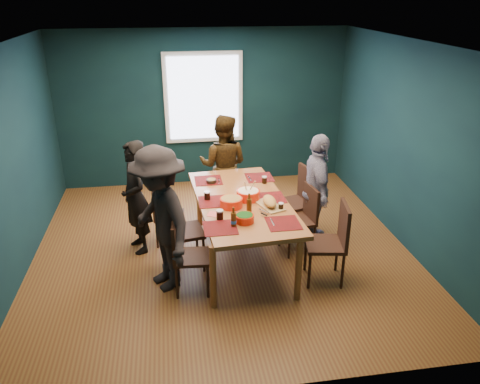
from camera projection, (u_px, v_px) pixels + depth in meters
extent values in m
cube|color=brown|center=(222.00, 248.00, 6.43)|extent=(5.00, 5.00, 0.01)
cube|color=beige|center=(218.00, 43.00, 5.35)|extent=(5.00, 5.00, 0.01)
cube|color=#0E2C2F|center=(11.00, 166.00, 5.53)|extent=(0.01, 5.00, 2.70)
cube|color=#0E2C2F|center=(406.00, 146.00, 6.24)|extent=(0.01, 5.00, 2.70)
cube|color=#0E2C2F|center=(204.00, 109.00, 8.15)|extent=(5.00, 0.01, 2.70)
cube|color=#0E2C2F|center=(258.00, 259.00, 3.62)|extent=(5.00, 0.01, 2.70)
cube|color=silver|center=(203.00, 98.00, 8.04)|extent=(1.35, 0.06, 1.55)
cube|color=#A16230|center=(242.00, 202.00, 5.90)|extent=(1.23, 2.25, 0.05)
cylinder|color=#A16230|center=(213.00, 277.00, 5.09)|extent=(0.08, 0.08, 0.77)
cylinder|color=#A16230|center=(299.00, 270.00, 5.23)|extent=(0.08, 0.08, 0.77)
cylinder|color=#A16230|center=(199.00, 201.00, 6.91)|extent=(0.08, 0.08, 0.77)
cylinder|color=#A16230|center=(263.00, 197.00, 7.05)|extent=(0.08, 0.08, 0.77)
cube|color=black|center=(169.00, 216.00, 6.43)|extent=(0.42, 0.42, 0.04)
cube|color=black|center=(155.00, 201.00, 6.33)|extent=(0.08, 0.38, 0.42)
cylinder|color=black|center=(157.00, 235.00, 6.36)|extent=(0.03, 0.03, 0.39)
cylinder|color=black|center=(181.00, 235.00, 6.37)|extent=(0.03, 0.03, 0.39)
cylinder|color=black|center=(160.00, 224.00, 6.66)|extent=(0.03, 0.03, 0.39)
cylinder|color=black|center=(183.00, 224.00, 6.67)|extent=(0.03, 0.03, 0.39)
cube|color=black|center=(184.00, 232.00, 5.82)|extent=(0.53, 0.53, 0.04)
cube|color=black|center=(166.00, 214.00, 5.66)|extent=(0.11, 0.46, 0.50)
cylinder|color=black|center=(172.00, 260.00, 5.70)|extent=(0.04, 0.04, 0.47)
cylinder|color=black|center=(204.00, 255.00, 5.81)|extent=(0.04, 0.04, 0.47)
cylinder|color=black|center=(167.00, 245.00, 6.04)|extent=(0.04, 0.04, 0.47)
cylinder|color=black|center=(197.00, 240.00, 6.15)|extent=(0.04, 0.04, 0.47)
cube|color=black|center=(192.00, 257.00, 5.38)|extent=(0.44, 0.44, 0.04)
cube|color=black|center=(175.00, 239.00, 5.27)|extent=(0.07, 0.41, 0.45)
cylinder|color=black|center=(177.00, 283.00, 5.30)|extent=(0.03, 0.03, 0.42)
cylinder|color=black|center=(208.00, 282.00, 5.32)|extent=(0.03, 0.03, 0.42)
cylinder|color=black|center=(178.00, 266.00, 5.62)|extent=(0.03, 0.03, 0.42)
cylinder|color=black|center=(208.00, 265.00, 5.64)|extent=(0.03, 0.03, 0.42)
cube|color=black|center=(294.00, 204.00, 6.61)|extent=(0.55, 0.55, 0.04)
cube|color=black|center=(307.00, 184.00, 6.58)|extent=(0.15, 0.45, 0.49)
cylinder|color=black|center=(288.00, 228.00, 6.48)|extent=(0.03, 0.03, 0.46)
cylinder|color=black|center=(311.00, 223.00, 6.62)|extent=(0.03, 0.03, 0.46)
cylinder|color=black|center=(275.00, 216.00, 6.81)|extent=(0.03, 0.03, 0.46)
cylinder|color=black|center=(298.00, 212.00, 6.95)|extent=(0.03, 0.03, 0.46)
cube|color=black|center=(297.00, 221.00, 6.21)|extent=(0.47, 0.47, 0.04)
cube|color=black|center=(311.00, 202.00, 6.16)|extent=(0.10, 0.41, 0.45)
cylinder|color=black|center=(289.00, 244.00, 6.10)|extent=(0.03, 0.03, 0.42)
cylinder|color=black|center=(314.00, 240.00, 6.20)|extent=(0.03, 0.03, 0.42)
cylinder|color=black|center=(279.00, 232.00, 6.41)|extent=(0.03, 0.03, 0.42)
cylinder|color=black|center=(303.00, 228.00, 6.51)|extent=(0.03, 0.03, 0.42)
cube|color=black|center=(325.00, 244.00, 5.55)|extent=(0.52, 0.52, 0.04)
cube|color=black|center=(344.00, 224.00, 5.44)|extent=(0.12, 0.45, 0.50)
cylinder|color=black|center=(309.00, 271.00, 5.48)|extent=(0.03, 0.03, 0.46)
cylinder|color=black|center=(343.00, 272.00, 5.47)|extent=(0.03, 0.03, 0.46)
cylinder|color=black|center=(306.00, 254.00, 5.83)|extent=(0.03, 0.03, 0.46)
cylinder|color=black|center=(337.00, 254.00, 5.83)|extent=(0.03, 0.03, 0.46)
imported|color=black|center=(136.00, 198.00, 6.11)|extent=(0.53, 0.65, 1.53)
imported|color=black|center=(223.00, 165.00, 7.16)|extent=(0.92, 0.82, 1.58)
imported|color=silver|center=(317.00, 191.00, 6.28)|extent=(0.45, 0.94, 1.56)
imported|color=black|center=(160.00, 220.00, 5.30)|extent=(1.05, 1.29, 1.74)
cylinder|color=red|center=(231.00, 203.00, 5.69)|extent=(0.28, 0.28, 0.11)
cylinder|color=#569837|center=(231.00, 199.00, 5.67)|extent=(0.24, 0.24, 0.02)
cylinder|color=red|center=(248.00, 195.00, 5.89)|extent=(0.30, 0.30, 0.12)
cylinder|color=#F5E4C8|center=(248.00, 191.00, 5.87)|extent=(0.26, 0.26, 0.02)
cylinder|color=tan|center=(251.00, 188.00, 5.86)|extent=(0.09, 0.16, 0.23)
cylinder|color=tan|center=(246.00, 188.00, 5.85)|extent=(0.07, 0.17, 0.23)
cylinder|color=red|center=(245.00, 218.00, 5.32)|extent=(0.22, 0.22, 0.09)
cylinder|color=#154812|center=(245.00, 215.00, 5.30)|extent=(0.19, 0.19, 0.02)
cube|color=tan|center=(269.00, 206.00, 5.72)|extent=(0.34, 0.47, 0.02)
ellipsoid|color=gold|center=(270.00, 201.00, 5.70)|extent=(0.26, 0.37, 0.10)
cube|color=#B2B2B9|center=(264.00, 211.00, 5.55)|extent=(0.11, 0.15, 0.00)
cylinder|color=black|center=(264.00, 214.00, 5.46)|extent=(0.07, 0.09, 0.02)
sphere|color=#195012|center=(271.00, 204.00, 5.61)|extent=(0.03, 0.03, 0.03)
sphere|color=#195012|center=(270.00, 201.00, 5.70)|extent=(0.03, 0.03, 0.03)
sphere|color=#195012|center=(268.00, 198.00, 5.78)|extent=(0.03, 0.03, 0.03)
cylinder|color=black|center=(211.00, 181.00, 6.39)|extent=(0.14, 0.14, 0.06)
cylinder|color=#569837|center=(211.00, 180.00, 6.39)|extent=(0.11, 0.11, 0.01)
cylinder|color=#45270C|center=(234.00, 220.00, 5.20)|extent=(0.06, 0.06, 0.17)
cylinder|color=#45270C|center=(234.00, 210.00, 5.16)|extent=(0.02, 0.02, 0.07)
cylinder|color=#185DAE|center=(234.00, 222.00, 5.22)|extent=(0.06, 0.06, 0.04)
cylinder|color=#45270C|center=(249.00, 206.00, 5.53)|extent=(0.06, 0.06, 0.18)
cylinder|color=#45270C|center=(249.00, 196.00, 5.48)|extent=(0.03, 0.03, 0.07)
cylinder|color=black|center=(220.00, 215.00, 5.37)|extent=(0.08, 0.08, 0.11)
cylinder|color=silver|center=(220.00, 211.00, 5.35)|extent=(0.08, 0.08, 0.02)
cylinder|color=black|center=(281.00, 206.00, 5.62)|extent=(0.06, 0.06, 0.09)
cylinder|color=silver|center=(281.00, 204.00, 5.60)|extent=(0.06, 0.06, 0.01)
cylinder|color=black|center=(264.00, 180.00, 6.38)|extent=(0.07, 0.07, 0.09)
cylinder|color=silver|center=(264.00, 177.00, 6.37)|extent=(0.07, 0.07, 0.01)
cylinder|color=black|center=(207.00, 196.00, 5.88)|extent=(0.08, 0.08, 0.11)
cylinder|color=silver|center=(207.00, 192.00, 5.86)|extent=(0.08, 0.08, 0.02)
cube|color=#E66162|center=(271.00, 196.00, 5.99)|extent=(0.15, 0.15, 0.00)
cube|color=#E66162|center=(214.00, 214.00, 5.51)|extent=(0.18, 0.18, 0.00)
cube|color=#E66162|center=(285.00, 222.00, 5.33)|extent=(0.18, 0.18, 0.00)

